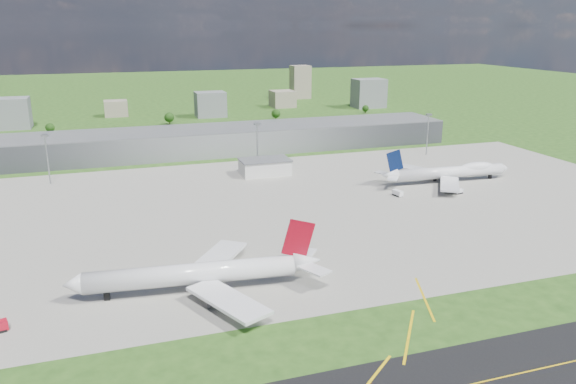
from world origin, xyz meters
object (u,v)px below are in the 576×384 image
object	(u,v)px
van_white_near	(398,193)
van_white_far	(459,192)
airliner_red_twin	(201,274)
airliner_blue_quad	(450,172)
tug_yellow	(306,256)

from	to	relation	value
van_white_near	van_white_far	bearing A→B (deg)	-114.27
airliner_red_twin	van_white_near	size ratio (longest dim) A/B	13.01
van_white_near	van_white_far	world-z (taller)	van_white_near
airliner_red_twin	van_white_far	distance (m)	150.45
airliner_red_twin	airliner_blue_quad	world-z (taller)	airliner_red_twin
airliner_red_twin	tug_yellow	xyz separation A→B (m)	(39.03, 13.80, -4.79)
tug_yellow	van_white_near	world-z (taller)	van_white_near
airliner_blue_quad	van_white_far	size ratio (longest dim) A/B	16.70
tug_yellow	van_white_far	xyz separation A→B (m)	(96.99, 50.34, 0.23)
airliner_red_twin	tug_yellow	bearing A→B (deg)	-154.68
airliner_blue_quad	van_white_near	world-z (taller)	airliner_blue_quad
tug_yellow	airliner_blue_quad	bearing A→B (deg)	-15.69
airliner_red_twin	tug_yellow	size ratio (longest dim) A/B	21.07
van_white_far	airliner_red_twin	bearing A→B (deg)	-166.55
van_white_near	airliner_blue_quad	bearing A→B (deg)	-82.93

